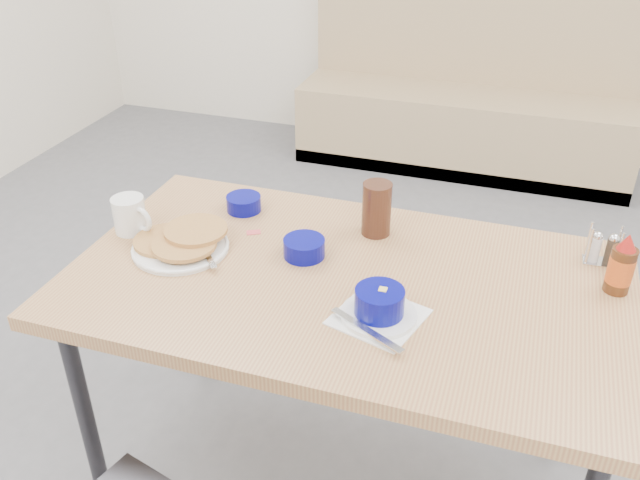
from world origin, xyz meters
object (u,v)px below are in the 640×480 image
(booth_bench, at_px, (466,105))
(syrup_bottle, at_px, (621,267))
(dining_table, at_px, (346,298))
(coffee_mug, at_px, (130,215))
(amber_tumbler, at_px, (377,209))
(grits_setting, at_px, (379,306))
(creamer_bowl, at_px, (244,203))
(condiment_caddy, at_px, (603,250))
(butter_bowl, at_px, (304,248))
(pancake_plate, at_px, (181,243))

(booth_bench, height_order, syrup_bottle, booth_bench)
(dining_table, bearing_deg, syrup_bottle, 13.52)
(coffee_mug, bearing_deg, amber_tumbler, 17.49)
(grits_setting, distance_m, creamer_bowl, 0.63)
(dining_table, distance_m, condiment_caddy, 0.68)
(butter_bowl, height_order, syrup_bottle, syrup_bottle)
(pancake_plate, relative_size, condiment_caddy, 2.65)
(dining_table, bearing_deg, coffee_mug, 176.73)
(grits_setting, height_order, condiment_caddy, condiment_caddy)
(grits_setting, bearing_deg, coffee_mug, 167.23)
(condiment_caddy, bearing_deg, coffee_mug, -171.58)
(grits_setting, bearing_deg, dining_table, 131.16)
(syrup_bottle, bearing_deg, creamer_bowl, 174.80)
(booth_bench, relative_size, creamer_bowl, 18.69)
(pancake_plate, height_order, condiment_caddy, condiment_caddy)
(coffee_mug, distance_m, grits_setting, 0.77)
(grits_setting, height_order, syrup_bottle, syrup_bottle)
(dining_table, height_order, grits_setting, grits_setting)
(creamer_bowl, xyz_separation_m, syrup_bottle, (1.03, -0.09, 0.05))
(pancake_plate, distance_m, amber_tumbler, 0.54)
(pancake_plate, relative_size, grits_setting, 1.12)
(dining_table, height_order, coffee_mug, coffee_mug)
(amber_tumbler, bearing_deg, coffee_mug, -162.51)
(pancake_plate, xyz_separation_m, condiment_caddy, (1.07, 0.28, 0.02))
(dining_table, distance_m, syrup_bottle, 0.67)
(amber_tumbler, xyz_separation_m, condiment_caddy, (0.59, 0.04, -0.04))
(pancake_plate, height_order, amber_tumbler, amber_tumbler)
(pancake_plate, distance_m, creamer_bowl, 0.26)
(booth_bench, bearing_deg, syrup_bottle, -74.95)
(booth_bench, distance_m, butter_bowl, 2.51)
(condiment_caddy, bearing_deg, pancake_plate, -167.74)
(booth_bench, xyz_separation_m, creamer_bowl, (-0.39, -2.29, 0.43))
(booth_bench, bearing_deg, creamer_bowl, -99.62)
(grits_setting, bearing_deg, syrup_bottle, 28.86)
(syrup_bottle, bearing_deg, dining_table, -166.48)
(butter_bowl, xyz_separation_m, amber_tumbler, (0.15, 0.18, 0.05))
(pancake_plate, bearing_deg, booth_bench, 79.77)
(booth_bench, relative_size, amber_tumbler, 12.52)
(butter_bowl, bearing_deg, pancake_plate, -167.76)
(coffee_mug, height_order, condiment_caddy, condiment_caddy)
(butter_bowl, xyz_separation_m, syrup_bottle, (0.77, 0.09, 0.04))
(creamer_bowl, bearing_deg, condiment_caddy, 1.67)
(dining_table, distance_m, grits_setting, 0.20)
(amber_tumbler, bearing_deg, creamer_bowl, 179.05)
(grits_setting, xyz_separation_m, butter_bowl, (-0.25, 0.20, -0.01))
(pancake_plate, bearing_deg, coffee_mug, 166.83)
(condiment_caddy, bearing_deg, creamer_bowl, 179.14)
(grits_setting, distance_m, condiment_caddy, 0.64)
(butter_bowl, distance_m, condiment_caddy, 0.77)
(amber_tumbler, distance_m, condiment_caddy, 0.60)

